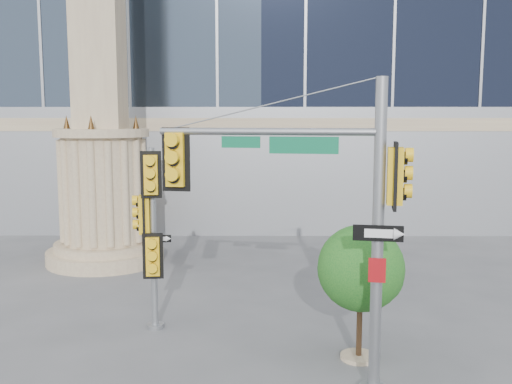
{
  "coord_description": "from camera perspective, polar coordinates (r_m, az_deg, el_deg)",
  "views": [
    {
      "loc": [
        -0.1,
        -12.41,
        5.48
      ],
      "look_at": [
        -0.17,
        2.0,
        3.62
      ],
      "focal_mm": 40.0,
      "sensor_mm": 36.0,
      "label": 1
    }
  ],
  "objects": [
    {
      "name": "secondary_signal_pole",
      "position": [
        14.81,
        -10.5,
        -3.23
      ],
      "size": [
        0.84,
        0.62,
        4.75
      ],
      "rotation": [
        0.0,
        0.0,
        0.1
      ],
      "color": "slate",
      "rests_on": "ground"
    },
    {
      "name": "street_tree",
      "position": [
        13.18,
        10.57,
        -7.84
      ],
      "size": [
        2.0,
        1.95,
        3.12
      ],
      "color": "tan",
      "rests_on": "ground"
    },
    {
      "name": "main_signal_pole",
      "position": [
        11.28,
        6.42,
        -0.82
      ],
      "size": [
        4.82,
        1.27,
        6.27
      ],
      "rotation": [
        0.0,
        0.0,
        -0.18
      ],
      "color": "slate",
      "rests_on": "ground"
    },
    {
      "name": "ground",
      "position": [
        13.57,
        0.71,
        -16.46
      ],
      "size": [
        120.0,
        120.0,
        0.0
      ],
      "primitive_type": "plane",
      "color": "#545456",
      "rests_on": "ground"
    },
    {
      "name": "monument",
      "position": [
        22.21,
        -15.24,
        7.21
      ],
      "size": [
        4.4,
        4.4,
        16.6
      ],
      "color": "tan",
      "rests_on": "ground"
    }
  ]
}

